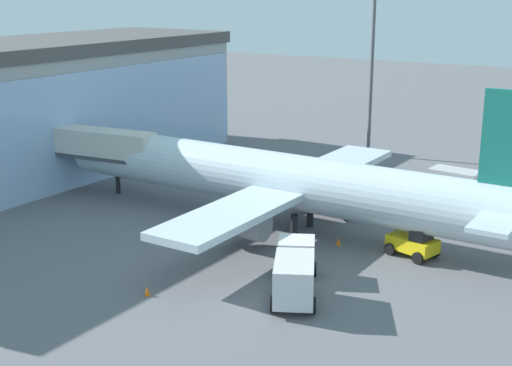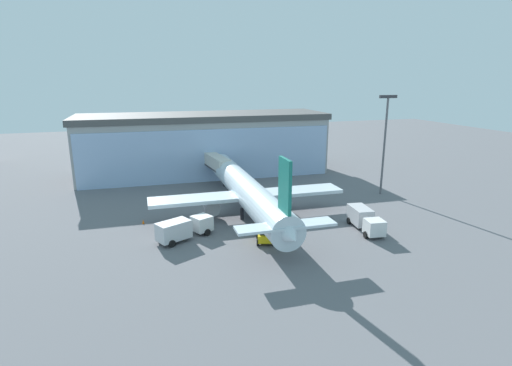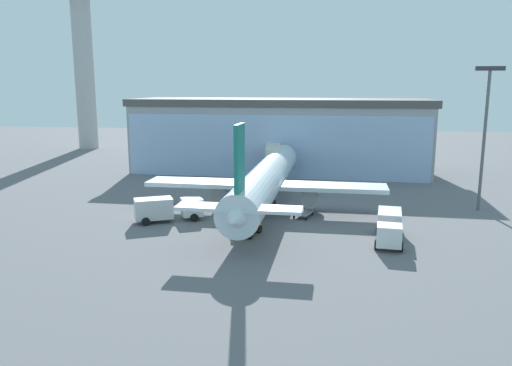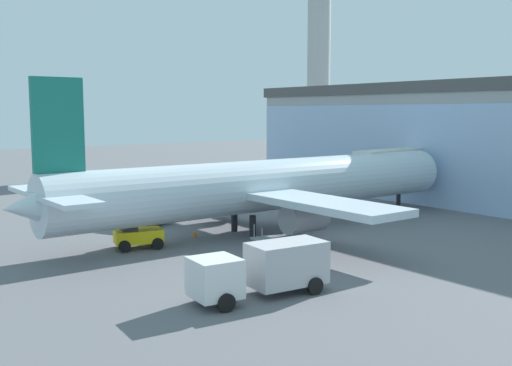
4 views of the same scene
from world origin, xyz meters
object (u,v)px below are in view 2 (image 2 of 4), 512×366
jet_bridge (213,161)px  pushback_tug (265,235)px  safety_cone_wingtip (143,222)px  fuel_truck (364,219)px  safety_cone_nose (248,226)px  baggage_cart (283,214)px  apron_light_mast (385,136)px  catering_truck (183,228)px  airplane (246,190)px

jet_bridge → pushback_tug: 29.91m
jet_bridge → safety_cone_wingtip: jet_bridge is taller
fuel_truck → safety_cone_nose: fuel_truck is taller
fuel_truck → baggage_cart: bearing=-125.3°
jet_bridge → apron_light_mast: apron_light_mast is taller
safety_cone_nose → pushback_tug: bearing=-83.2°
fuel_truck → baggage_cart: (-8.45, 7.76, -0.97)m
catering_truck → jet_bridge: bearing=44.5°
airplane → fuel_truck: size_ratio=5.36×
airplane → fuel_truck: airplane is taller
safety_cone_nose → jet_bridge: bearing=89.0°
apron_light_mast → catering_truck: 37.76m
apron_light_mast → safety_cone_wingtip: size_ratio=30.53×
apron_light_mast → airplane: 26.20m
apron_light_mast → safety_cone_wingtip: 41.22m
jet_bridge → safety_cone_nose: bearing=173.5°
airplane → fuel_truck: 17.18m
catering_truck → safety_cone_wingtip: bearing=96.1°
baggage_cart → pushback_tug: bearing=161.8°
airplane → fuel_truck: bearing=-128.3°
apron_light_mast → safety_cone_wingtip: apron_light_mast is taller
catering_truck → safety_cone_nose: size_ratio=13.69×
safety_cone_nose → apron_light_mast: bearing=18.0°
apron_light_mast → fuel_truck: 20.37m
jet_bridge → safety_cone_nose: (-0.43, -24.56, -4.12)m
airplane → baggage_cart: 6.39m
safety_cone_wingtip → pushback_tug: bearing=-38.9°
apron_light_mast → safety_cone_nose: apron_light_mast is taller
catering_truck → fuel_truck: 23.60m
airplane → catering_truck: (-10.22, -6.96, -2.09)m
airplane → baggage_cart: airplane is taller
apron_light_mast → pushback_tug: 30.84m
safety_cone_wingtip → apron_light_mast: bearing=3.7°
airplane → safety_cone_nose: size_ratio=73.25×
jet_bridge → pushback_tug: bearing=174.9°
apron_light_mast → fuel_truck: bearing=-131.3°
airplane → pushback_tug: 11.27m
airplane → catering_truck: airplane is taller
apron_light_mast → safety_cone_nose: bearing=-162.0°
jet_bridge → apron_light_mast: 31.18m
airplane → pushback_tug: size_ratio=11.24×
airplane → apron_light_mast: bearing=-81.7°
jet_bridge → catering_truck: bearing=154.8°
airplane → catering_truck: size_ratio=5.35×
safety_cone_wingtip → airplane: bearing=-1.2°
pushback_tug → airplane: bearing=12.5°
catering_truck → safety_cone_wingtip: catering_truck is taller
jet_bridge → baggage_cart: 23.04m
apron_light_mast → pushback_tug: (-26.02, -13.80, -9.13)m
apron_light_mast → safety_cone_wingtip: (-39.95, -2.55, -9.82)m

